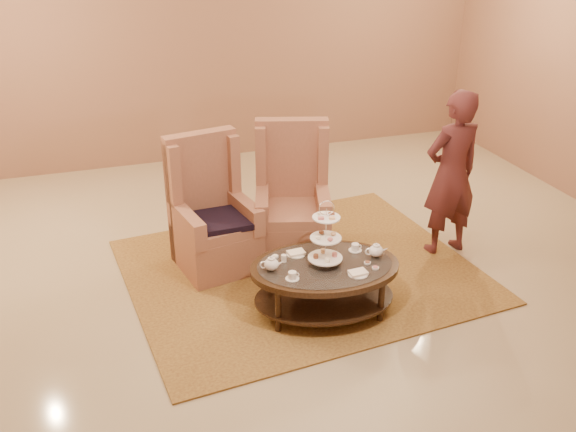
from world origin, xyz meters
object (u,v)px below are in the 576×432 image
object	(u,v)px
tea_table	(325,273)
person	(451,174)
armchair_right	(292,210)
armchair_left	(212,224)

from	to	relation	value
tea_table	person	xyz separation A→B (m)	(1.61, 0.68, 0.47)
tea_table	armchair_right	xyz separation A→B (m)	(0.10, 1.19, 0.06)
armchair_right	person	xyz separation A→B (m)	(1.51, -0.51, 0.40)
armchair_left	person	xyz separation A→B (m)	(2.36, -0.47, 0.41)
armchair_left	person	distance (m)	2.44
tea_table	person	distance (m)	1.81
tea_table	armchair_right	size ratio (longest dim) A/B	1.04
person	tea_table	bearing A→B (deg)	16.92
armchair_left	tea_table	bearing A→B (deg)	-68.17
tea_table	armchair_left	distance (m)	1.38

